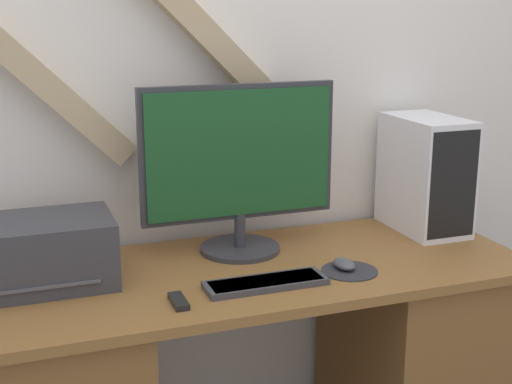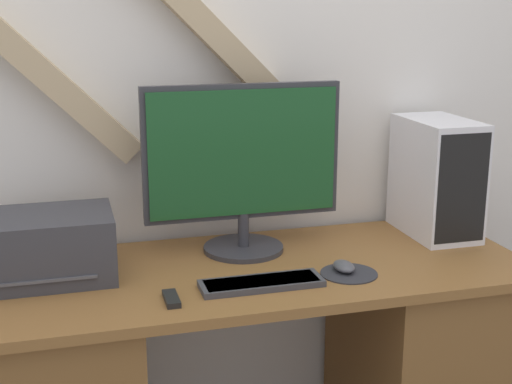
{
  "view_description": "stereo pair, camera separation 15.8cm",
  "coord_description": "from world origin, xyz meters",
  "px_view_note": "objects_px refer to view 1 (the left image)",
  "views": [
    {
      "loc": [
        -0.68,
        -1.59,
        1.54
      ],
      "look_at": [
        0.01,
        0.33,
        1.0
      ],
      "focal_mm": 50.0,
      "sensor_mm": 36.0,
      "label": 1
    },
    {
      "loc": [
        -0.53,
        -1.63,
        1.54
      ],
      "look_at": [
        0.01,
        0.33,
        1.0
      ],
      "focal_mm": 50.0,
      "sensor_mm": 36.0,
      "label": 2
    }
  ],
  "objects_px": {
    "monitor": "(239,162)",
    "computer_tower": "(426,174)",
    "printer": "(45,252)",
    "keyboard": "(266,283)",
    "remote_control": "(179,301)",
    "mouse": "(344,264)"
  },
  "relations": [
    {
      "from": "mouse",
      "to": "computer_tower",
      "type": "relative_size",
      "value": 0.23
    },
    {
      "from": "remote_control",
      "to": "printer",
      "type": "bearing_deg",
      "value": 140.06
    },
    {
      "from": "monitor",
      "to": "computer_tower",
      "type": "distance_m",
      "value": 0.69
    },
    {
      "from": "keyboard",
      "to": "mouse",
      "type": "bearing_deg",
      "value": 8.49
    },
    {
      "from": "keyboard",
      "to": "mouse",
      "type": "xyz_separation_m",
      "value": [
        0.27,
        0.04,
        0.01
      ]
    },
    {
      "from": "computer_tower",
      "to": "printer",
      "type": "bearing_deg",
      "value": -176.62
    },
    {
      "from": "monitor",
      "to": "keyboard",
      "type": "relative_size",
      "value": 1.8
    },
    {
      "from": "mouse",
      "to": "monitor",
      "type": "bearing_deg",
      "value": 131.52
    },
    {
      "from": "mouse",
      "to": "printer",
      "type": "bearing_deg",
      "value": 167.39
    },
    {
      "from": "monitor",
      "to": "remote_control",
      "type": "xyz_separation_m",
      "value": [
        -0.29,
        -0.35,
        -0.29
      ]
    },
    {
      "from": "keyboard",
      "to": "mouse",
      "type": "distance_m",
      "value": 0.27
    },
    {
      "from": "monitor",
      "to": "printer",
      "type": "distance_m",
      "value": 0.65
    },
    {
      "from": "mouse",
      "to": "printer",
      "type": "xyz_separation_m",
      "value": [
        -0.85,
        0.19,
        0.08
      ]
    },
    {
      "from": "monitor",
      "to": "remote_control",
      "type": "relative_size",
      "value": 6.08
    },
    {
      "from": "monitor",
      "to": "mouse",
      "type": "height_order",
      "value": "monitor"
    },
    {
      "from": "monitor",
      "to": "keyboard",
      "type": "distance_m",
      "value": 0.42
    },
    {
      "from": "mouse",
      "to": "computer_tower",
      "type": "height_order",
      "value": "computer_tower"
    },
    {
      "from": "keyboard",
      "to": "remote_control",
      "type": "height_order",
      "value": "keyboard"
    },
    {
      "from": "computer_tower",
      "to": "mouse",
      "type": "bearing_deg",
      "value": -149.09
    },
    {
      "from": "printer",
      "to": "mouse",
      "type": "bearing_deg",
      "value": -12.61
    },
    {
      "from": "keyboard",
      "to": "remote_control",
      "type": "distance_m",
      "value": 0.27
    },
    {
      "from": "monitor",
      "to": "printer",
      "type": "relative_size",
      "value": 1.65
    }
  ]
}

